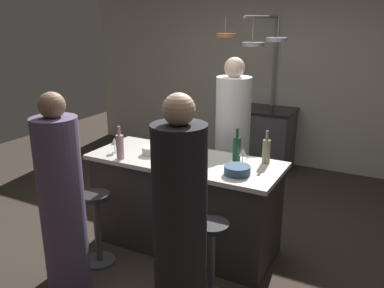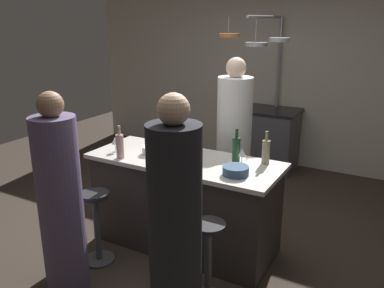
{
  "view_description": "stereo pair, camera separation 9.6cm",
  "coord_description": "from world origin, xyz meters",
  "px_view_note": "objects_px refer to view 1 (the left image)",
  "views": [
    {
      "loc": [
        1.69,
        -3.06,
        2.14
      ],
      "look_at": [
        0.0,
        0.15,
        1.0
      ],
      "focal_mm": 37.75,
      "sensor_mm": 36.0,
      "label": 1
    },
    {
      "loc": [
        1.77,
        -3.02,
        2.14
      ],
      "look_at": [
        0.0,
        0.15,
        1.0
      ],
      "focal_mm": 37.75,
      "sensor_mm": 36.0,
      "label": 2
    }
  ],
  "objects_px": {
    "pepper_mill": "(196,143)",
    "wine_bottle_green": "(237,148)",
    "stove_range": "(265,139)",
    "guest_left": "(62,204)",
    "guest_right": "(180,229)",
    "bar_stool_left": "(97,225)",
    "mixing_bowl_ceramic": "(151,150)",
    "wine_glass_near_left_guest": "(163,154)",
    "wine_bottle_white": "(266,151)",
    "chef": "(232,145)",
    "wine_glass_by_chef": "(243,153)",
    "mixing_bowl_wooden": "(173,148)",
    "wine_bottle_rose": "(120,146)",
    "bar_stool_right": "(211,259)",
    "wine_glass_near_right_guest": "(114,142)",
    "mixing_bowl_blue": "(237,170)"
  },
  "relations": [
    {
      "from": "wine_bottle_rose",
      "to": "mixing_bowl_wooden",
      "type": "distance_m",
      "value": 0.52
    },
    {
      "from": "wine_bottle_white",
      "to": "chef",
      "type": "bearing_deg",
      "value": 133.38
    },
    {
      "from": "bar_stool_right",
      "to": "guest_right",
      "type": "bearing_deg",
      "value": -100.75
    },
    {
      "from": "bar_stool_left",
      "to": "pepper_mill",
      "type": "height_order",
      "value": "pepper_mill"
    },
    {
      "from": "wine_bottle_rose",
      "to": "wine_glass_by_chef",
      "type": "distance_m",
      "value": 1.11
    },
    {
      "from": "guest_left",
      "to": "wine_glass_near_right_guest",
      "type": "distance_m",
      "value": 0.92
    },
    {
      "from": "guest_left",
      "to": "mixing_bowl_wooden",
      "type": "relative_size",
      "value": 7.69
    },
    {
      "from": "chef",
      "to": "mixing_bowl_blue",
      "type": "height_order",
      "value": "chef"
    },
    {
      "from": "pepper_mill",
      "to": "wine_bottle_green",
      "type": "distance_m",
      "value": 0.42
    },
    {
      "from": "wine_bottle_rose",
      "to": "mixing_bowl_blue",
      "type": "distance_m",
      "value": 1.11
    },
    {
      "from": "wine_bottle_green",
      "to": "mixing_bowl_wooden",
      "type": "height_order",
      "value": "wine_bottle_green"
    },
    {
      "from": "chef",
      "to": "mixing_bowl_wooden",
      "type": "relative_size",
      "value": 8.25
    },
    {
      "from": "stove_range",
      "to": "guest_left",
      "type": "relative_size",
      "value": 0.54
    },
    {
      "from": "wine_bottle_rose",
      "to": "mixing_bowl_ceramic",
      "type": "height_order",
      "value": "wine_bottle_rose"
    },
    {
      "from": "guest_right",
      "to": "wine_bottle_white",
      "type": "xyz_separation_m",
      "value": [
        0.19,
        1.22,
        0.22
      ]
    },
    {
      "from": "guest_left",
      "to": "pepper_mill",
      "type": "distance_m",
      "value": 1.34
    },
    {
      "from": "wine_glass_near_left_guest",
      "to": "pepper_mill",
      "type": "bearing_deg",
      "value": 75.57
    },
    {
      "from": "guest_right",
      "to": "wine_bottle_green",
      "type": "distance_m",
      "value": 1.18
    },
    {
      "from": "mixing_bowl_ceramic",
      "to": "bar_stool_right",
      "type": "bearing_deg",
      "value": -32.62
    },
    {
      "from": "wine_glass_near_left_guest",
      "to": "mixing_bowl_wooden",
      "type": "relative_size",
      "value": 0.69
    },
    {
      "from": "bar_stool_right",
      "to": "wine_bottle_green",
      "type": "bearing_deg",
      "value": 99.44
    },
    {
      "from": "pepper_mill",
      "to": "wine_glass_near_left_guest",
      "type": "xyz_separation_m",
      "value": [
        -0.11,
        -0.41,
        0.0
      ]
    },
    {
      "from": "chef",
      "to": "wine_bottle_green",
      "type": "xyz_separation_m",
      "value": [
        0.31,
        -0.67,
        0.2
      ]
    },
    {
      "from": "chef",
      "to": "guest_right",
      "type": "relative_size",
      "value": 1.03
    },
    {
      "from": "chef",
      "to": "wine_glass_by_chef",
      "type": "height_order",
      "value": "chef"
    },
    {
      "from": "wine_bottle_white",
      "to": "wine_glass_near_right_guest",
      "type": "distance_m",
      "value": 1.43
    },
    {
      "from": "chef",
      "to": "wine_glass_by_chef",
      "type": "relative_size",
      "value": 12.04
    },
    {
      "from": "guest_right",
      "to": "wine_bottle_green",
      "type": "height_order",
      "value": "guest_right"
    },
    {
      "from": "bar_stool_left",
      "to": "guest_left",
      "type": "distance_m",
      "value": 0.55
    },
    {
      "from": "wine_glass_near_right_guest",
      "to": "wine_glass_near_left_guest",
      "type": "height_order",
      "value": "same"
    },
    {
      "from": "bar_stool_right",
      "to": "wine_glass_near_right_guest",
      "type": "relative_size",
      "value": 4.66
    },
    {
      "from": "pepper_mill",
      "to": "wine_bottle_green",
      "type": "xyz_separation_m",
      "value": [
        0.42,
        -0.01,
        0.01
      ]
    },
    {
      "from": "wine_bottle_green",
      "to": "wine_glass_near_right_guest",
      "type": "xyz_separation_m",
      "value": [
        -1.12,
        -0.32,
        -0.01
      ]
    },
    {
      "from": "bar_stool_right",
      "to": "wine_bottle_green",
      "type": "relative_size",
      "value": 2.23
    },
    {
      "from": "guest_left",
      "to": "wine_bottle_green",
      "type": "height_order",
      "value": "guest_left"
    },
    {
      "from": "guest_right",
      "to": "wine_bottle_rose",
      "type": "xyz_separation_m",
      "value": [
        -1.03,
        0.71,
        0.23
      ]
    },
    {
      "from": "mixing_bowl_blue",
      "to": "bar_stool_right",
      "type": "bearing_deg",
      "value": -90.05
    },
    {
      "from": "guest_left",
      "to": "mixing_bowl_ceramic",
      "type": "xyz_separation_m",
      "value": [
        0.18,
        0.99,
        0.18
      ]
    },
    {
      "from": "guest_left",
      "to": "wine_bottle_white",
      "type": "distance_m",
      "value": 1.77
    },
    {
      "from": "mixing_bowl_ceramic",
      "to": "mixing_bowl_wooden",
      "type": "bearing_deg",
      "value": 47.49
    },
    {
      "from": "wine_bottle_green",
      "to": "wine_glass_near_left_guest",
      "type": "relative_size",
      "value": 2.08
    },
    {
      "from": "bar_stool_left",
      "to": "mixing_bowl_ceramic",
      "type": "xyz_separation_m",
      "value": [
        0.21,
        0.59,
        0.56
      ]
    },
    {
      "from": "pepper_mill",
      "to": "mixing_bowl_ceramic",
      "type": "relative_size",
      "value": 1.21
    },
    {
      "from": "pepper_mill",
      "to": "wine_bottle_green",
      "type": "bearing_deg",
      "value": -1.12
    },
    {
      "from": "guest_left",
      "to": "pepper_mill",
      "type": "height_order",
      "value": "guest_left"
    },
    {
      "from": "guest_left",
      "to": "wine_glass_near_left_guest",
      "type": "relative_size",
      "value": 11.21
    },
    {
      "from": "bar_stool_left",
      "to": "mixing_bowl_ceramic",
      "type": "height_order",
      "value": "mixing_bowl_ceramic"
    },
    {
      "from": "bar_stool_left",
      "to": "mixing_bowl_blue",
      "type": "bearing_deg",
      "value": 23.19
    },
    {
      "from": "bar_stool_left",
      "to": "wine_bottle_white",
      "type": "relative_size",
      "value": 2.28
    },
    {
      "from": "mixing_bowl_wooden",
      "to": "guest_right",
      "type": "bearing_deg",
      "value": -57.91
    }
  ]
}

